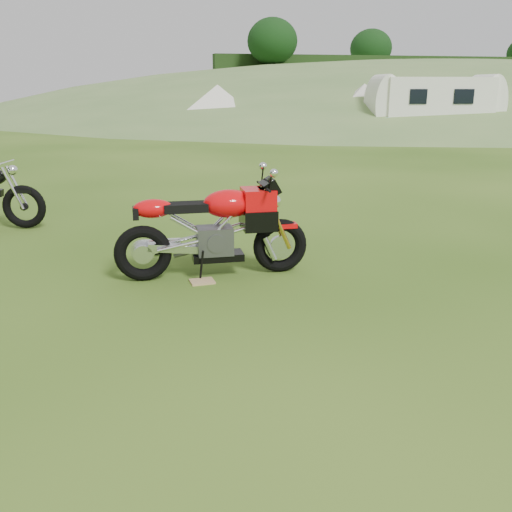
{
  "coord_description": "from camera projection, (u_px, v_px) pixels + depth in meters",
  "views": [
    {
      "loc": [
        -0.79,
        -4.54,
        2.11
      ],
      "look_at": [
        0.32,
        0.4,
        0.59
      ],
      "focal_mm": 40.0,
      "sensor_mm": 36.0,
      "label": 1
    }
  ],
  "objects": [
    {
      "name": "ground",
      "position": [
        230.0,
        335.0,
        5.02
      ],
      "size": [
        120.0,
        120.0,
        0.0
      ],
      "primitive_type": "plane",
      "color": "#2B4D10",
      "rests_on": "ground"
    },
    {
      "name": "hillside",
      "position": [
        429.0,
        111.0,
        47.43
      ],
      "size": [
        80.0,
        64.0,
        8.0
      ],
      "primitive_type": "ellipsoid",
      "color": "#587A3E",
      "rests_on": "ground"
    },
    {
      "name": "hedgerow",
      "position": [
        429.0,
        111.0,
        47.43
      ],
      "size": [
        36.0,
        1.2,
        8.6
      ],
      "primitive_type": null,
      "color": "#183210",
      "rests_on": "ground"
    },
    {
      "name": "sport_motorcycle",
      "position": [
        212.0,
        223.0,
        6.39
      ],
      "size": [
        2.1,
        0.56,
        1.26
      ],
      "primitive_type": null,
      "rotation": [
        0.0,
        0.0,
        -0.02
      ],
      "color": "red",
      "rests_on": "ground"
    },
    {
      "name": "plywood_board",
      "position": [
        202.0,
        281.0,
        6.34
      ],
      "size": [
        0.28,
        0.23,
        0.02
      ],
      "primitive_type": "cube",
      "rotation": [
        0.0,
        0.0,
        0.09
      ],
      "color": "tan",
      "rests_on": "ground"
    },
    {
      "name": "tent_mid",
      "position": [
        218.0,
        107.0,
        25.67
      ],
      "size": [
        3.44,
        3.44,
        2.3
      ],
      "primitive_type": null,
      "rotation": [
        0.0,
        0.0,
        -0.38
      ],
      "color": "white",
      "rests_on": "ground"
    },
    {
      "name": "tent_right",
      "position": [
        364.0,
        107.0,
        25.16
      ],
      "size": [
        3.22,
        3.22,
        2.33
      ],
      "primitive_type": null,
      "rotation": [
        0.0,
        0.0,
        -0.22
      ],
      "color": "beige",
      "rests_on": "ground"
    },
    {
      "name": "caravan",
      "position": [
        433.0,
        107.0,
        23.05
      ],
      "size": [
        5.54,
        3.18,
        2.44
      ],
      "primitive_type": null,
      "rotation": [
        0.0,
        0.0,
        -0.17
      ],
      "color": "white",
      "rests_on": "ground"
    }
  ]
}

